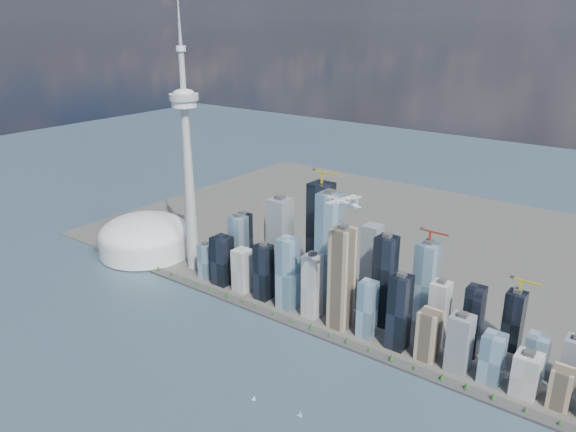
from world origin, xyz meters
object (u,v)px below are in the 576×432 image
Objects in this scene: dome_stadium at (145,237)px; sailboat_west at (300,414)px; airplane at (343,202)px; sailboat_east at (254,399)px; needle_tower at (188,158)px.

dome_stadium reaches higher than sailboat_west.
sailboat_west is at bearing -21.59° from dome_stadium.
dome_stadium is at bearing -178.01° from airplane.
airplane is (560.46, -93.66, 217.08)m from dome_stadium.
airplane reaches higher than sailboat_east.
needle_tower is at bearing 151.48° from sailboat_west.
dome_stadium is 21.71× the size of sailboat_east.
airplane is 298.10m from sailboat_east.
airplane is at bearing 101.86° from sailboat_west.
dome_stadium is 608.28m from airplane.
dome_stadium is at bearing 137.13° from sailboat_east.
sailboat_east is (379.90, -255.07, -232.88)m from needle_tower.
airplane is (420.46, -103.66, 20.68)m from needle_tower.
needle_tower reaches higher than dome_stadium.
needle_tower is at bearing 4.09° from dome_stadium.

